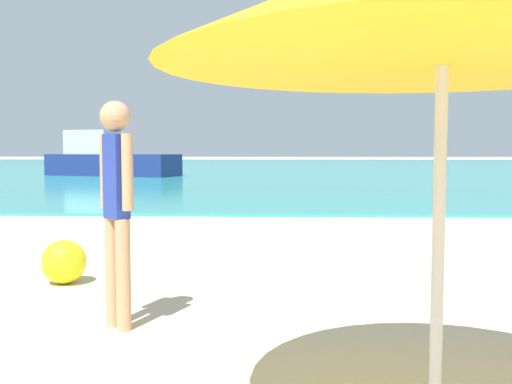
{
  "coord_description": "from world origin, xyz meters",
  "views": [
    {
      "loc": [
        -0.08,
        1.66,
        1.29
      ],
      "look_at": [
        -0.37,
        9.53,
        0.72
      ],
      "focal_mm": 41.16,
      "sensor_mm": 36.0,
      "label": 1
    }
  ],
  "objects_px": {
    "boat_far": "(108,160)",
    "beach_umbrella": "(444,0)",
    "person_standing": "(117,200)",
    "beach_ball": "(64,262)"
  },
  "relations": [
    {
      "from": "person_standing",
      "to": "boat_far",
      "type": "distance_m",
      "value": 24.09
    },
    {
      "from": "beach_umbrella",
      "to": "beach_ball",
      "type": "bearing_deg",
      "value": 130.37
    },
    {
      "from": "boat_far",
      "to": "beach_umbrella",
      "type": "xyz_separation_m",
      "value": [
        8.56,
        -24.9,
        1.07
      ]
    },
    {
      "from": "boat_far",
      "to": "beach_umbrella",
      "type": "height_order",
      "value": "boat_far"
    },
    {
      "from": "person_standing",
      "to": "beach_umbrella",
      "type": "xyz_separation_m",
      "value": [
        1.78,
        -1.78,
        0.94
      ]
    },
    {
      "from": "beach_ball",
      "to": "beach_umbrella",
      "type": "xyz_separation_m",
      "value": [
        2.69,
        -3.16,
        1.66
      ]
    },
    {
      "from": "person_standing",
      "to": "beach_umbrella",
      "type": "distance_m",
      "value": 2.69
    },
    {
      "from": "boat_far",
      "to": "beach_ball",
      "type": "distance_m",
      "value": 22.52
    },
    {
      "from": "person_standing",
      "to": "boat_far",
      "type": "xyz_separation_m",
      "value": [
        -6.77,
        23.11,
        -0.13
      ]
    },
    {
      "from": "beach_ball",
      "to": "beach_umbrella",
      "type": "relative_size",
      "value": 0.19
    }
  ]
}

